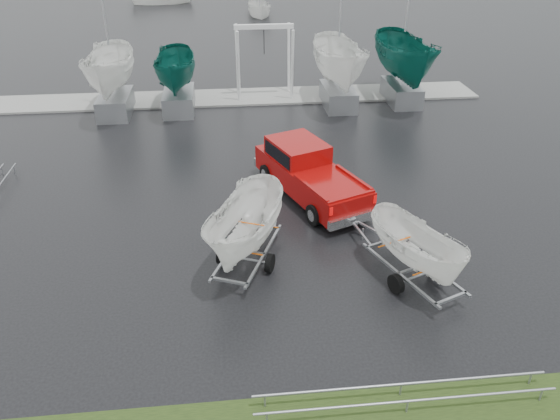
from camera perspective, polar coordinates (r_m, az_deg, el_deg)
The scene contains 13 objects.
ground_plane at distance 20.60m, azimuth -5.89°, elevation 0.06°, with size 120.00×120.00×0.00m, color black.
dock at distance 32.52m, azimuth -6.27°, elevation 11.58°, with size 30.00×3.00×0.12m, color gray.
pickup_truck at distance 21.19m, azimuth 2.79°, elevation 4.19°, with size 4.02×6.17×1.95m.
trailer_hitched at distance 16.03m, azimuth 14.59°, elevation -0.38°, with size 2.44×3.78×4.36m.
trailer_parked at distance 16.13m, azimuth -3.65°, elevation 2.62°, with size 2.47×3.78×5.23m.
boat_hoist at distance 31.88m, azimuth -1.67°, elevation 16.27°, with size 3.30×2.18×4.12m.
keelboat_0 at distance 30.16m, azimuth -17.71°, elevation 16.31°, with size 2.38×3.20×10.55m.
keelboat_1 at distance 30.00m, azimuth -10.99°, elevation 16.11°, with size 2.10×3.20×6.69m.
keelboat_2 at distance 30.20m, azimuth 6.44°, elevation 17.99°, with size 2.54×3.20×10.71m.
keelboat_3 at distance 31.43m, azimuth 13.31°, elevation 18.19°, with size 2.64×3.20×10.81m.
mast_rack_2 at distance 13.49m, azimuth 12.89°, elevation -18.10°, with size 7.00×0.56×0.06m.
moored_boat_1 at distance 64.97m, azimuth -12.28°, elevation 20.32°, with size 3.09×3.03×11.54m.
moored_boat_2 at distance 57.16m, azimuth -2.13°, elevation 19.68°, with size 2.22×2.27×10.88m.
Camera 1 is at (0.24, -17.88, 10.23)m, focal length 35.00 mm.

